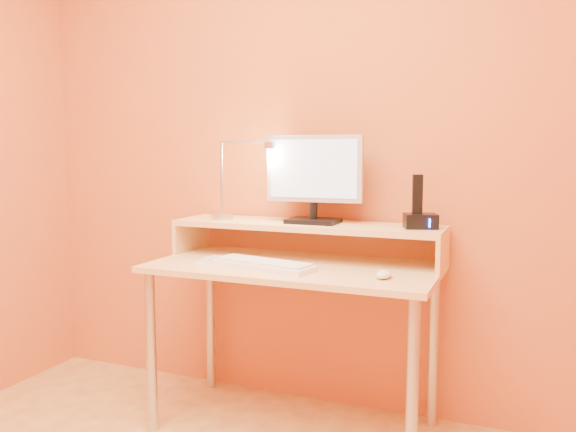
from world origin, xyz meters
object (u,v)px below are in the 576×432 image
at_px(keyboard, 263,265).
at_px(phone_dock, 420,221).
at_px(monitor_panel, 314,169).
at_px(lamp_base, 222,217).
at_px(remote_control, 210,261).
at_px(mouse, 384,274).

bearing_deg(keyboard, phone_dock, 36.36).
height_order(monitor_panel, phone_dock, monitor_panel).
distance_m(lamp_base, remote_control, 0.29).
height_order(keyboard, remote_control, keyboard).
xyz_separation_m(lamp_base, remote_control, (0.06, -0.23, -0.16)).
bearing_deg(lamp_base, mouse, -16.54).
distance_m(mouse, remote_control, 0.75).
distance_m(monitor_panel, keyboard, 0.49).
xyz_separation_m(keyboard, remote_control, (-0.26, 0.01, -0.00)).
relative_size(monitor_panel, phone_dock, 3.28).
bearing_deg(keyboard, monitor_panel, 78.42).
bearing_deg(remote_control, keyboard, -2.98).
xyz_separation_m(phone_dock, remote_control, (-0.84, -0.26, -0.18)).
relative_size(lamp_base, remote_control, 0.62).
bearing_deg(remote_control, mouse, -2.06).
xyz_separation_m(phone_dock, mouse, (-0.09, -0.27, -0.17)).
height_order(phone_dock, keyboard, phone_dock).
relative_size(mouse, remote_control, 0.60).
xyz_separation_m(lamp_base, keyboard, (0.32, -0.24, -0.16)).
distance_m(monitor_panel, phone_dock, 0.51).
xyz_separation_m(monitor_panel, phone_dock, (0.46, -0.01, -0.21)).
height_order(phone_dock, remote_control, phone_dock).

